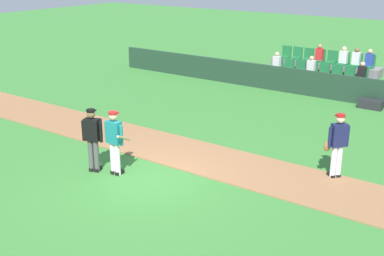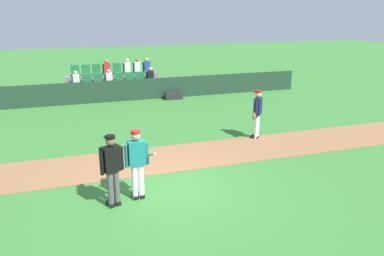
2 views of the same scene
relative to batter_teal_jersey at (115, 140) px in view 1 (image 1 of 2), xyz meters
name	(u,v)px [view 1 (image 1 of 2)]	position (x,y,z in m)	size (l,w,h in m)	color
ground_plane	(148,179)	(0.91, 0.24, -0.97)	(80.00, 80.00, 0.00)	#387A33
infield_dirt_path	(193,155)	(0.91, 2.29, -0.95)	(28.00, 2.17, 0.03)	#936642
dugout_fence	(307,83)	(0.91, 10.61, -0.43)	(20.00, 0.16, 1.07)	#1E3828
stadium_bleachers	(321,77)	(0.93, 12.06, -0.45)	(5.00, 2.10, 1.90)	slate
batter_teal_jersey	(115,140)	(0.00, 0.00, 0.00)	(0.71, 0.77, 1.76)	white
umpire_home_plate	(93,136)	(-0.62, -0.18, 0.03)	(0.56, 0.41, 1.76)	#4C4C4C
runner_navy_jersey	(337,144)	(4.84, 3.17, -0.01)	(0.54, 0.52, 1.76)	white
equipment_bag	(370,104)	(3.70, 10.16, -0.79)	(0.90, 0.36, 0.36)	#232328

